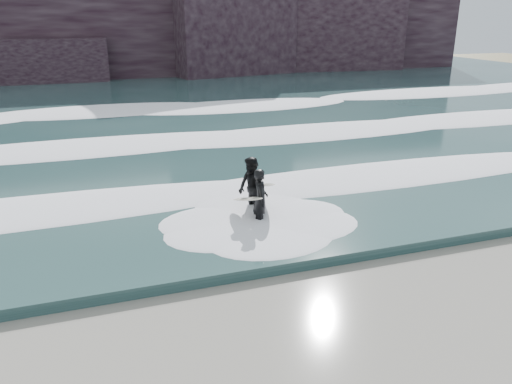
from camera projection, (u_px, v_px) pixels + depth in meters
ground at (385, 339)px, 9.82m from camera, size 120.00×120.00×0.00m
sea at (163, 101)px, 35.65m from camera, size 90.00×52.00×0.30m
headland at (134, 25)px, 49.18m from camera, size 70.00×9.00×10.00m
foam_near at (247, 182)px, 17.72m from camera, size 60.00×3.20×0.20m
foam_mid at (203, 138)px, 23.96m from camera, size 60.00×4.00×0.24m
foam_far at (172, 106)px, 31.98m from camera, size 60.00×4.80×0.30m
surfer_left at (259, 199)px, 14.60m from camera, size 1.06×1.85×1.83m
surfer_right at (253, 188)px, 15.31m from camera, size 1.39×2.19×1.95m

